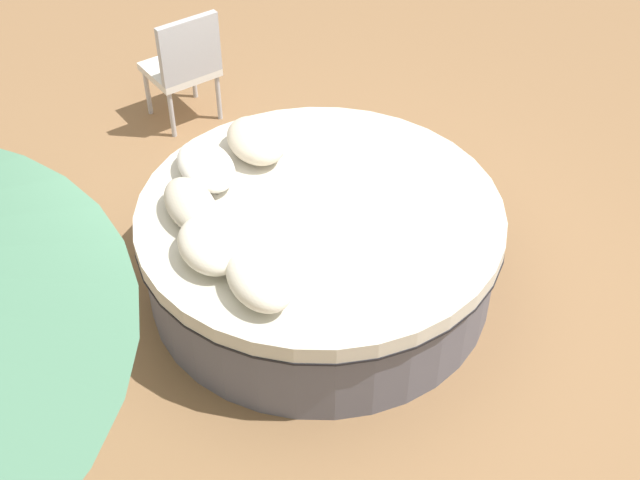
{
  "coord_description": "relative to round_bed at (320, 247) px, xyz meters",
  "views": [
    {
      "loc": [
        3.61,
        -1.83,
        4.02
      ],
      "look_at": [
        0.0,
        0.0,
        0.39
      ],
      "focal_mm": 47.52,
      "sensor_mm": 36.0,
      "label": 1
    }
  ],
  "objects": [
    {
      "name": "round_bed",
      "position": [
        0.0,
        0.0,
        0.0
      ],
      "size": [
        2.32,
        2.32,
        0.65
      ],
      "color": "#595966",
      "rests_on": "ground_plane"
    },
    {
      "name": "throw_pillow_3",
      "position": [
        0.12,
        -0.77,
        0.42
      ],
      "size": [
        0.5,
        0.36,
        0.21
      ],
      "primitive_type": "ellipsoid",
      "color": "silver",
      "rests_on": "round_bed"
    },
    {
      "name": "patio_chair",
      "position": [
        -2.23,
        -0.09,
        0.23
      ],
      "size": [
        0.58,
        0.59,
        0.98
      ],
      "rotation": [
        0.0,
        0.0,
        1.73
      ],
      "color": "#B7B7BC",
      "rests_on": "ground_plane"
    },
    {
      "name": "throw_pillow_1",
      "position": [
        -0.62,
        -0.51,
        0.41
      ],
      "size": [
        0.56,
        0.34,
        0.18
      ],
      "primitive_type": "ellipsoid",
      "color": "white",
      "rests_on": "round_bed"
    },
    {
      "name": "throw_pillow_4",
      "position": [
        0.5,
        -0.63,
        0.43
      ],
      "size": [
        0.52,
        0.34,
        0.22
      ],
      "primitive_type": "ellipsoid",
      "color": "silver",
      "rests_on": "round_bed"
    },
    {
      "name": "throw_pillow_0",
      "position": [
        -0.71,
        -0.12,
        0.43
      ],
      "size": [
        0.51,
        0.36,
        0.22
      ],
      "primitive_type": "ellipsoid",
      "color": "beige",
      "rests_on": "round_bed"
    },
    {
      "name": "throw_pillow_2",
      "position": [
        -0.28,
        -0.74,
        0.42
      ],
      "size": [
        0.54,
        0.29,
        0.19
      ],
      "primitive_type": "ellipsoid",
      "color": "beige",
      "rests_on": "round_bed"
    },
    {
      "name": "ground_plane",
      "position": [
        0.0,
        0.0,
        -0.33
      ],
      "size": [
        16.0,
        16.0,
        0.0
      ],
      "primitive_type": "plane",
      "color": "olive"
    }
  ]
}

